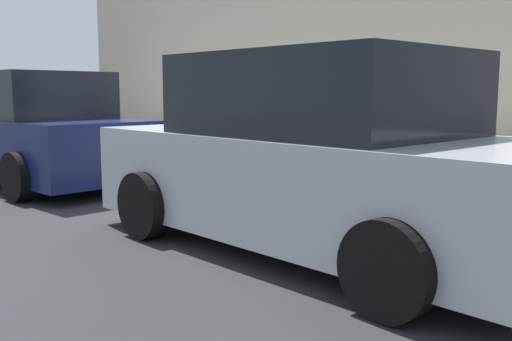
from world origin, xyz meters
TOP-DOWN VIEW (x-y plane):
  - ground_plane at (0.00, 0.00)m, footprint 40.00×40.00m
  - sidewalk_curb at (0.00, -2.50)m, footprint 18.00×5.00m
  - suitcase_maroon_0 at (-3.13, -0.74)m, footprint 0.48×0.29m
  - suitcase_silver_1 at (-2.59, -0.78)m, footprint 0.41×0.27m
  - suitcase_navy_2 at (-2.05, -0.84)m, footprint 0.49×0.21m
  - suitcase_red_3 at (-1.47, -0.70)m, footprint 0.48×0.21m
  - suitcase_olive_4 at (-0.91, -0.72)m, footprint 0.44×0.26m
  - suitcase_teal_5 at (-0.42, -0.73)m, footprint 0.36×0.25m
  - fire_hydrant at (0.36, -0.77)m, footprint 0.39×0.21m
  - bollard_post at (0.93, -0.62)m, footprint 0.14×0.14m
  - parked_car_silver_0 at (-3.67, 1.45)m, footprint 4.53×2.33m
  - parked_car_navy_1 at (1.82, 1.45)m, footprint 4.42×1.99m

SIDE VIEW (x-z plane):
  - ground_plane at x=0.00m, z-range 0.00..0.00m
  - sidewalk_curb at x=0.00m, z-range 0.00..0.14m
  - suitcase_teal_5 at x=-0.42m, z-range 0.11..0.72m
  - suitcase_red_3 at x=-1.47m, z-range 0.11..0.76m
  - suitcase_silver_1 at x=-2.59m, z-range -0.02..0.93m
  - suitcase_navy_2 at x=-2.05m, z-range -0.01..0.95m
  - suitcase_maroon_0 at x=-3.13m, z-range 0.04..0.95m
  - suitcase_olive_4 at x=-0.91m, z-range 0.11..0.88m
  - bollard_post at x=0.93m, z-range 0.14..0.92m
  - fire_hydrant at x=0.36m, z-range 0.16..1.00m
  - parked_car_navy_1 at x=1.82m, z-range -0.06..1.62m
  - parked_car_silver_0 at x=-3.67m, z-range -0.06..1.66m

